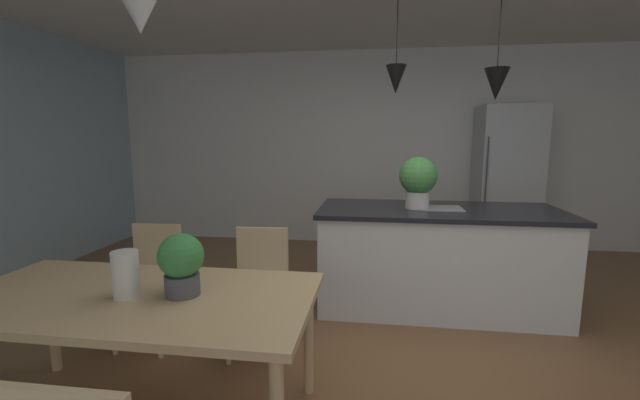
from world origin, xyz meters
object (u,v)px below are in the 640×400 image
at_px(chair_far_left, 150,280).
at_px(potted_plant_on_island, 418,179).
at_px(chair_far_right, 259,286).
at_px(refrigerator, 506,182).
at_px(dining_table, 135,306).
at_px(potted_plant_on_table, 181,262).
at_px(kitchen_island, 437,257).
at_px(vase_on_dining_table, 126,274).

relative_size(chair_far_left, potted_plant_on_island, 1.92).
distance_m(chair_far_right, refrigerator, 3.72).
bearing_deg(chair_far_left, dining_table, -63.26).
height_order(chair_far_left, potted_plant_on_island, potted_plant_on_island).
height_order(refrigerator, potted_plant_on_table, refrigerator).
xyz_separation_m(chair_far_right, potted_plant_on_island, (1.17, 0.94, 0.68)).
bearing_deg(potted_plant_on_island, chair_far_left, -154.78).
distance_m(dining_table, kitchen_island, 2.51).
relative_size(dining_table, vase_on_dining_table, 7.85).
distance_m(chair_far_left, vase_on_dining_table, 1.03).
xyz_separation_m(chair_far_left, potted_plant_on_island, (2.00, 0.94, 0.68)).
bearing_deg(potted_plant_on_island, chair_far_right, -141.15).
relative_size(potted_plant_on_table, vase_on_dining_table, 1.36).
relative_size(refrigerator, potted_plant_on_table, 5.96).
distance_m(dining_table, potted_plant_on_table, 0.35).
distance_m(chair_far_right, potted_plant_on_island, 1.65).
distance_m(kitchen_island, potted_plant_on_island, 0.72).
bearing_deg(potted_plant_on_table, chair_far_right, 79.02).
xyz_separation_m(chair_far_left, kitchen_island, (2.19, 0.94, -0.01)).
bearing_deg(vase_on_dining_table, dining_table, 78.27).
height_order(dining_table, refrigerator, refrigerator).
height_order(kitchen_island, potted_plant_on_island, potted_plant_on_island).
bearing_deg(chair_far_left, chair_far_right, -0.01).
bearing_deg(kitchen_island, refrigerator, 59.07).
bearing_deg(kitchen_island, dining_table, -135.07).
relative_size(dining_table, potted_plant_on_table, 5.77).
bearing_deg(refrigerator, dining_table, -128.60).
bearing_deg(vase_on_dining_table, refrigerator, 51.62).
bearing_deg(dining_table, refrigerator, 51.40).
relative_size(kitchen_island, potted_plant_on_table, 6.54).
xyz_separation_m(kitchen_island, potted_plant_on_table, (-1.52, -1.75, 0.44)).
bearing_deg(kitchen_island, chair_far_left, -156.74).
bearing_deg(chair_far_left, kitchen_island, 23.26).
distance_m(chair_far_left, refrigerator, 4.31).
distance_m(dining_table, vase_on_dining_table, 0.19).
distance_m(chair_far_left, potted_plant_on_island, 2.31).
relative_size(chair_far_right, chair_far_left, 1.00).
bearing_deg(dining_table, potted_plant_on_island, 48.19).
bearing_deg(vase_on_dining_table, potted_plant_on_island, 48.67).
xyz_separation_m(kitchen_island, refrigerator, (1.09, 1.82, 0.49)).
xyz_separation_m(dining_table, potted_plant_on_table, (0.26, 0.02, 0.24)).
distance_m(refrigerator, potted_plant_on_island, 2.23).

